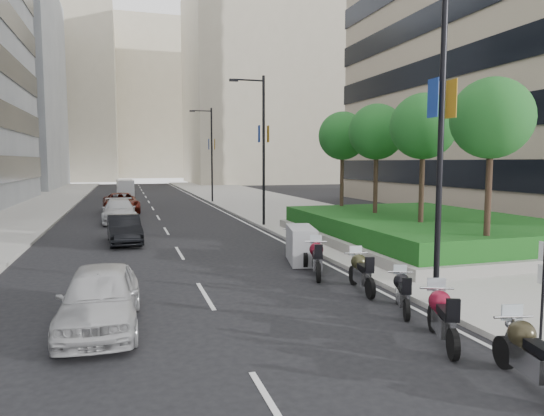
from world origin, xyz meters
name	(u,v)px	position (x,y,z in m)	size (l,w,h in m)	color
ground	(299,337)	(0.00, 0.00, 0.00)	(160.00, 160.00, 0.00)	black
sidewalk_right	(278,206)	(9.00, 30.00, 0.07)	(10.00, 100.00, 0.15)	#9E9B93
sidewalk_left	(9,214)	(-12.00, 30.00, 0.07)	(8.00, 100.00, 0.15)	#9E9B93
lane_edge	(218,209)	(3.70, 30.00, 0.01)	(0.12, 100.00, 0.01)	silver
lane_centre	(154,211)	(-1.50, 30.00, 0.01)	(0.12, 100.00, 0.01)	silver
building_cream_right	(264,87)	(22.00, 80.00, 18.00)	(28.00, 24.00, 36.00)	#B7AD93
building_cream_left	(50,98)	(-18.00, 100.00, 17.00)	(26.00, 24.00, 34.00)	#B7AD93
building_cream_centre	(146,103)	(2.00, 120.00, 19.00)	(30.00, 24.00, 38.00)	#B7AD93
planter	(423,237)	(10.00, 10.00, 0.35)	(10.00, 14.00, 0.40)	gray
hedge	(423,224)	(10.00, 10.00, 0.95)	(9.40, 13.40, 0.80)	#144915
tree_0	(491,119)	(8.50, 4.00, 5.42)	(2.80, 2.80, 6.30)	#332319
tree_1	(423,127)	(8.50, 8.00, 5.42)	(2.80, 2.80, 6.30)	#332319
tree_2	(377,132)	(8.50, 12.00, 5.42)	(2.80, 2.80, 6.30)	#332319
tree_3	(342,136)	(8.50, 16.00, 5.42)	(2.80, 2.80, 6.30)	#332319
lamp_post_0	(436,119)	(4.14, 1.00, 5.07)	(2.34, 0.45, 9.00)	black
lamp_post_1	(261,143)	(4.14, 18.00, 5.07)	(2.34, 0.45, 9.00)	black
lamp_post_2	(210,150)	(4.14, 36.00, 5.07)	(2.34, 0.45, 9.00)	black
parking_sign	(544,279)	(4.80, -2.00, 1.46)	(0.06, 0.32, 2.50)	black
motorcycle_0	(529,354)	(3.01, -3.47, 0.60)	(0.79, 2.23, 1.12)	black
motorcycle_1	(442,317)	(2.82, -1.29, 0.60)	(1.04, 2.14, 1.12)	black
motorcycle_2	(402,292)	(3.24, 0.95, 0.53)	(0.95, 1.86, 0.99)	black
motorcycle_3	(361,272)	(3.14, 3.11, 0.59)	(0.74, 2.22, 1.11)	black
motorcycle_4	(317,259)	(2.58, 5.31, 0.62)	(0.98, 2.24, 1.15)	black
motorcycle_5	(301,245)	(2.84, 7.55, 0.71)	(1.42, 2.48, 1.42)	black
motorcycle_6	(292,240)	(3.21, 9.74, 0.53)	(0.72, 1.95, 0.99)	black
car_a	(100,297)	(-4.32, 1.91, 0.75)	(1.77, 4.40, 1.50)	#AEAEB0
car_b	(124,229)	(-3.79, 14.29, 0.69)	(1.46, 4.18, 1.38)	black
car_c	(119,211)	(-4.11, 23.00, 0.75)	(2.10, 5.17, 1.50)	#B5B5B7
car_d	(121,203)	(-4.03, 29.12, 0.77)	(2.55, 5.54, 1.54)	#58130A
delivery_van	(125,189)	(-3.68, 46.54, 0.89)	(1.93, 4.62, 1.91)	silver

